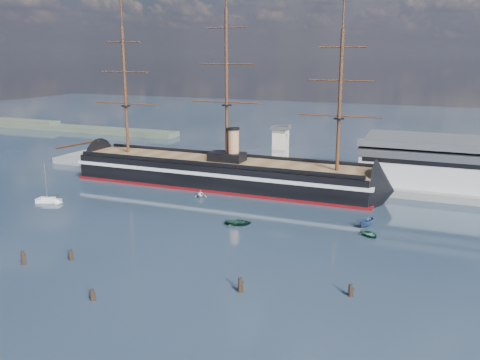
% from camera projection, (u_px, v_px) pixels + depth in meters
% --- Properties ---
extents(ground, '(600.00, 600.00, 0.00)m').
position_uv_depth(ground, '(225.00, 208.00, 134.17)').
color(ground, '#1C2835').
rests_on(ground, ground).
extents(quay, '(180.00, 18.00, 2.00)m').
position_uv_depth(quay, '(305.00, 181.00, 162.46)').
color(quay, slate).
rests_on(quay, ground).
extents(warehouse, '(63.00, 21.00, 11.60)m').
position_uv_depth(warehouse, '(479.00, 166.00, 145.65)').
color(warehouse, '#B7BABC').
rests_on(warehouse, ground).
extents(quay_tower, '(5.00, 5.00, 15.00)m').
position_uv_depth(quay_tower, '(280.00, 150.00, 160.22)').
color(quay_tower, silver).
rests_on(quay_tower, ground).
extents(shoreline, '(120.00, 10.00, 4.00)m').
position_uv_depth(shoreline, '(56.00, 127.00, 272.43)').
color(shoreline, '#3F4C38').
rests_on(shoreline, ground).
extents(warship, '(112.89, 16.43, 53.94)m').
position_uv_depth(warship, '(215.00, 173.00, 155.89)').
color(warship, black).
rests_on(warship, ground).
extents(sailboat, '(6.66, 4.13, 10.27)m').
position_uv_depth(sailboat, '(49.00, 200.00, 139.19)').
color(sailboat, silver).
rests_on(sailboat, ground).
extents(motorboat_b, '(2.48, 3.99, 1.74)m').
position_uv_depth(motorboat_b, '(238.00, 225.00, 121.24)').
color(motorboat_b, '#163727').
rests_on(motorboat_b, ground).
extents(motorboat_c, '(6.36, 4.16, 2.39)m').
position_uv_depth(motorboat_c, '(366.00, 227.00, 119.75)').
color(motorboat_c, navy).
rests_on(motorboat_c, ground).
extents(motorboat_d, '(6.48, 5.14, 2.19)m').
position_uv_depth(motorboat_d, '(201.00, 197.00, 144.49)').
color(motorboat_d, silver).
rests_on(motorboat_d, ground).
extents(motorboat_e, '(2.88, 3.00, 1.39)m').
position_uv_depth(motorboat_e, '(369.00, 236.00, 113.68)').
color(motorboat_e, '#1E4D38').
rests_on(motorboat_e, ground).
extents(piling_near_left, '(0.64, 0.64, 3.32)m').
position_uv_depth(piling_near_left, '(24.00, 264.00, 98.51)').
color(piling_near_left, black).
rests_on(piling_near_left, ground).
extents(piling_near_mid, '(0.64, 0.64, 2.53)m').
position_uv_depth(piling_near_mid, '(93.00, 300.00, 84.25)').
color(piling_near_mid, black).
rests_on(piling_near_mid, ground).
extents(piling_near_right, '(0.64, 0.64, 3.24)m').
position_uv_depth(piling_near_right, '(240.00, 292.00, 87.08)').
color(piling_near_right, black).
rests_on(piling_near_right, ground).
extents(piling_far_right, '(0.64, 0.64, 2.73)m').
position_uv_depth(piling_far_right, '(350.00, 296.00, 85.67)').
color(piling_far_right, black).
rests_on(piling_far_right, ground).
extents(piling_extra, '(0.64, 0.64, 2.77)m').
position_uv_depth(piling_extra, '(71.00, 260.00, 100.62)').
color(piling_extra, black).
rests_on(piling_extra, ground).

